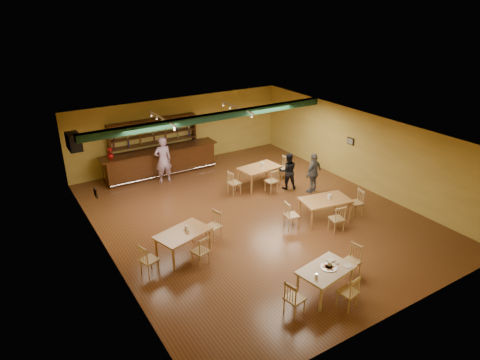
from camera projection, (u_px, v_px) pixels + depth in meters
floor at (253, 215)px, 14.87m from camera, size 12.00×12.00×0.00m
ceiling_beam at (213, 117)px, 15.90m from camera, size 10.00×0.30×0.25m
track_rail_left at (162, 118)px, 15.47m from camera, size 0.05×2.50×0.05m
track_rail_right at (237, 107)px, 17.02m from camera, size 0.05×2.50×0.05m
ac_unit at (74, 142)px, 14.89m from camera, size 0.34×0.70×0.48m
picture_left at (96, 193)px, 12.58m from camera, size 0.04×0.34×0.28m
picture_right at (351, 141)px, 16.97m from camera, size 0.04×0.34×0.28m
bar_counter at (161, 162)px, 18.02m from camera, size 5.01×0.85×1.13m
back_bar_hutch at (154, 145)px, 18.28m from camera, size 3.88×0.40×2.28m
poinsettia at (110, 153)px, 16.71m from camera, size 0.32×0.32×0.45m
dining_table_b at (259, 176)px, 16.99m from camera, size 1.69×1.11×0.80m
dining_table_c at (184, 244)px, 12.42m from camera, size 1.76×1.33×0.78m
dining_table_d at (324, 210)px, 14.33m from camera, size 1.77×1.25×0.81m
near_table at (325, 281)px, 10.83m from camera, size 1.53×1.12×0.75m
pizza_tray at (329, 267)px, 10.72m from camera, size 0.54×0.54×0.01m
parmesan_shaker at (316, 276)px, 10.32m from camera, size 0.09×0.09×0.11m
napkin_stack at (331, 260)px, 10.99m from camera, size 0.21×0.17×0.03m
pizza_server at (332, 264)px, 10.83m from camera, size 0.33×0.19×0.00m
side_plate at (348, 266)px, 10.78m from camera, size 0.25×0.25×0.01m
patron_bar at (163, 160)px, 17.12m from camera, size 0.72×0.49×1.92m
patron_right_a at (288, 171)px, 16.62m from camera, size 0.89×0.81×1.48m
patron_right_b at (313, 173)px, 16.31m from camera, size 1.00×0.63×1.59m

